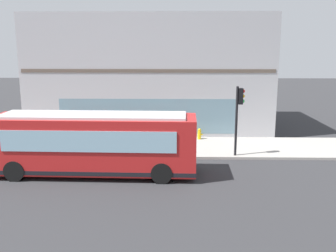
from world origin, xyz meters
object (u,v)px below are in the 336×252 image
Objects in this scene: traffic_light_near_corner at (239,108)px; pedestrian_near_hydrant at (15,134)px; fire_hydrant at (199,134)px; city_bus_nearside at (94,144)px; pedestrian_walking_along_curb at (96,134)px; newspaper_vending_box at (174,145)px; pedestrian_near_building_entrance at (177,130)px.

pedestrian_near_hydrant is (1.29, 13.38, -1.89)m from traffic_light_near_corner.
city_bus_nearside is at bearing 140.73° from fire_hydrant.
pedestrian_walking_along_curb reaches higher than fire_hydrant.
pedestrian_near_hydrant is at bearing 102.67° from fire_hydrant.
city_bus_nearside is 11.22× the size of newspaper_vending_box.
pedestrian_near_hydrant reaches higher than newspaper_vending_box.
pedestrian_near_building_entrance is at bearing 142.09° from fire_hydrant.
traffic_light_near_corner is at bearing -118.51° from pedestrian_near_building_entrance.
traffic_light_near_corner is at bearing -153.23° from fire_hydrant.
pedestrian_walking_along_curb reaches higher than pedestrian_near_hydrant.
pedestrian_near_hydrant reaches higher than fire_hydrant.
pedestrian_walking_along_curb is (3.68, 0.68, -0.35)m from city_bus_nearside.
fire_hydrant is 11.72m from pedestrian_near_hydrant.
pedestrian_near_building_entrance is at bearing 61.49° from traffic_light_near_corner.
city_bus_nearside reaches higher than pedestrian_near_hydrant.
city_bus_nearside is 3.75m from pedestrian_walking_along_curb.
city_bus_nearside is at bearing -169.50° from pedestrian_walking_along_curb.
fire_hydrant is at bearing -62.99° from pedestrian_walking_along_curb.
fire_hydrant is 3.67m from newspaper_vending_box.
traffic_light_near_corner is 4.33m from pedestrian_near_building_entrance.
newspaper_vending_box is at bearing 152.76° from fire_hydrant.
pedestrian_walking_along_curb is at bearing 10.50° from city_bus_nearside.
traffic_light_near_corner is 2.18× the size of pedestrian_walking_along_curb.
pedestrian_near_hydrant is (4.33, 5.79, -0.52)m from city_bus_nearside.
city_bus_nearside is 2.54× the size of traffic_light_near_corner.
pedestrian_walking_along_curb is at bearing 89.56° from newspaper_vending_box.
city_bus_nearside is 8.28m from traffic_light_near_corner.
traffic_light_near_corner is 2.24× the size of pedestrian_near_building_entrance.
fire_hydrant is 0.42× the size of pedestrian_near_building_entrance.
city_bus_nearside is 13.65× the size of fire_hydrant.
pedestrian_walking_along_curb reaches higher than newspaper_vending_box.
traffic_light_near_corner is 2.57× the size of pedestrian_near_hydrant.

